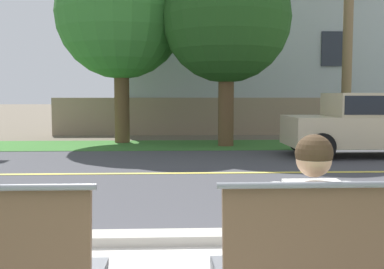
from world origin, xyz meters
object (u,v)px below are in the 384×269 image
Objects in this scene: shade_tree_far_left at (125,4)px; car_beige_near at (375,121)px; seated_person_white at (308,225)px; shade_tree_left at (231,8)px.

car_beige_near is at bearing -27.82° from shade_tree_far_left.
seated_person_white is 0.29× the size of car_beige_near.
seated_person_white is 12.44m from shade_tree_far_left.
seated_person_white is 0.19× the size of shade_tree_far_left.
car_beige_near is 0.71× the size of shade_tree_left.
shade_tree_left is (-3.29, 2.27, 3.10)m from car_beige_near.
car_beige_near is at bearing -34.64° from shade_tree_left.
shade_tree_left is at bearing 85.43° from seated_person_white.
shade_tree_far_left reaches higher than car_beige_near.
seated_person_white is 9.27m from car_beige_near.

